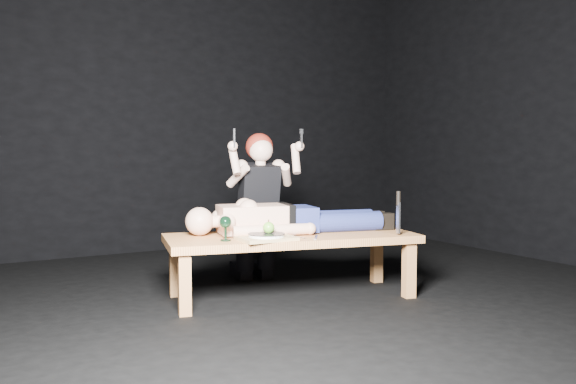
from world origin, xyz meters
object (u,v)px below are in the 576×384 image
object	(u,v)px
table	(292,266)
serving_tray	(267,238)
carving_knife	(398,213)
goblet	(226,228)
lying_man	(294,215)
kneeling_woman	(256,205)

from	to	relation	value
table	serving_tray	world-z (taller)	serving_tray
serving_tray	table	bearing A→B (deg)	27.24
carving_knife	goblet	bearing A→B (deg)	175.85
lying_man	goblet	world-z (taller)	lying_man
goblet	carving_knife	size ratio (longest dim) A/B	0.53
kneeling_woman	serving_tray	bearing A→B (deg)	-102.35
lying_man	carving_knife	distance (m)	0.75
lying_man	kneeling_woman	distance (m)	0.52
goblet	carving_knife	xyz separation A→B (m)	(1.17, -0.36, 0.07)
lying_man	serving_tray	distance (m)	0.45
table	serving_tray	size ratio (longest dim) A/B	4.84
kneeling_woman	goblet	world-z (taller)	kneeling_woman
kneeling_woman	carving_knife	world-z (taller)	kneeling_woman
table	kneeling_woman	xyz separation A→B (m)	(0.04, 0.62, 0.38)
lying_man	carving_knife	world-z (taller)	carving_knife
lying_man	goblet	bearing A→B (deg)	-153.88
kneeling_woman	table	bearing A→B (deg)	-83.24
table	serving_tray	bearing A→B (deg)	-139.73
table	serving_tray	xyz separation A→B (m)	(-0.28, -0.14, 0.24)
lying_man	serving_tray	xyz separation A→B (m)	(-0.35, -0.24, -0.12)
table	lying_man	bearing A→B (deg)	65.93
table	serving_tray	distance (m)	0.39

